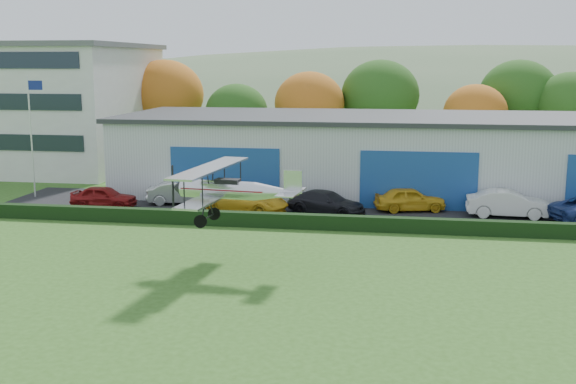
# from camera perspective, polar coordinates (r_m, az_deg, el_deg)

# --- Properties ---
(ground) EXTENTS (300.00, 300.00, 0.00)m
(ground) POSITION_cam_1_polar(r_m,az_deg,el_deg) (22.28, -1.56, -12.84)
(ground) COLOR #31571B
(ground) RESTS_ON ground
(apron) EXTENTS (48.00, 9.00, 0.05)m
(apron) POSITION_cam_1_polar(r_m,az_deg,el_deg) (42.03, 7.84, -1.64)
(apron) COLOR black
(apron) RESTS_ON ground
(hedge) EXTENTS (46.00, 0.60, 0.80)m
(hedge) POSITION_cam_1_polar(r_m,az_deg,el_deg) (37.26, 7.66, -2.63)
(hedge) COLOR black
(hedge) RESTS_ON ground
(hangar) EXTENTS (40.60, 12.60, 5.30)m
(hangar) POSITION_cam_1_polar(r_m,az_deg,el_deg) (48.47, 10.50, 3.06)
(hangar) COLOR #B2B7BC
(hangar) RESTS_ON ground
(office_block) EXTENTS (20.60, 15.60, 10.40)m
(office_block) POSITION_cam_1_polar(r_m,az_deg,el_deg) (63.73, -20.95, 6.62)
(office_block) COLOR silver
(office_block) RESTS_ON ground
(flagpole) EXTENTS (1.05, 0.10, 8.00)m
(flagpole) POSITION_cam_1_polar(r_m,az_deg,el_deg) (48.48, -20.23, 5.12)
(flagpole) COLOR silver
(flagpole) RESTS_ON ground
(tree_belt) EXTENTS (75.70, 13.22, 10.12)m
(tree_belt) POSITION_cam_1_polar(r_m,az_deg,el_deg) (60.86, 6.42, 7.46)
(tree_belt) COLOR #3D2614
(tree_belt) RESTS_ON ground
(distant_hills) EXTENTS (430.00, 196.00, 56.00)m
(distant_hills) POSITION_cam_1_polar(r_m,az_deg,el_deg) (161.78, 6.21, 2.75)
(distant_hills) COLOR #4C6642
(distant_hills) RESTS_ON ground
(car_0) EXTENTS (4.00, 1.62, 1.36)m
(car_0) POSITION_cam_1_polar(r_m,az_deg,el_deg) (44.10, -14.85, -0.39)
(car_0) COLOR maroon
(car_0) RESTS_ON apron
(car_1) EXTENTS (4.56, 2.33, 1.43)m
(car_1) POSITION_cam_1_polar(r_m,az_deg,el_deg) (44.34, -8.68, -0.05)
(car_1) COLOR silver
(car_1) RESTS_ON apron
(car_2) EXTENTS (5.54, 3.70, 1.41)m
(car_2) POSITION_cam_1_polar(r_m,az_deg,el_deg) (41.36, -3.41, -0.73)
(car_2) COLOR gold
(car_2) RESTS_ON apron
(car_3) EXTENTS (5.08, 3.42, 1.37)m
(car_3) POSITION_cam_1_polar(r_m,az_deg,el_deg) (40.92, 3.19, -0.88)
(car_3) COLOR black
(car_3) RESTS_ON apron
(car_4) EXTENTS (4.50, 2.65, 1.44)m
(car_4) POSITION_cam_1_polar(r_m,az_deg,el_deg) (42.39, 9.97, -0.57)
(car_4) COLOR gold
(car_4) RESTS_ON apron
(car_5) EXTENTS (4.80, 1.82, 1.56)m
(car_5) POSITION_cam_1_polar(r_m,az_deg,el_deg) (42.07, 17.62, -0.92)
(car_5) COLOR silver
(car_5) RESTS_ON apron
(biplane) EXTENTS (5.92, 6.79, 2.53)m
(biplane) POSITION_cam_1_polar(r_m,az_deg,el_deg) (30.02, -4.83, 0.32)
(biplane) COLOR silver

